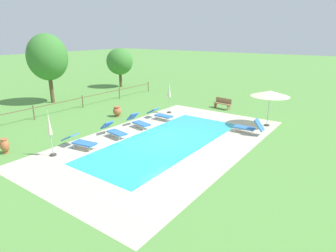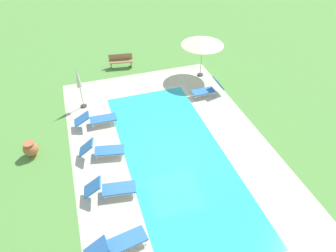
{
  "view_description": "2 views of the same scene",
  "coord_description": "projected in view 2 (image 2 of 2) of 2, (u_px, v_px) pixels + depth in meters",
  "views": [
    {
      "loc": [
        -12.47,
        -9.02,
        5.89
      ],
      "look_at": [
        0.83,
        0.5,
        0.6
      ],
      "focal_mm": 30.53,
      "sensor_mm": 36.0,
      "label": 1
    },
    {
      "loc": [
        -9.17,
        3.34,
        9.82
      ],
      "look_at": [
        1.35,
        -0.08,
        0.7
      ],
      "focal_mm": 33.15,
      "sensor_mm": 36.0,
      "label": 2
    }
  ],
  "objects": [
    {
      "name": "sun_lounger_north_far",
      "position": [
        119.0,
        243.0,
        10.19
      ],
      "size": [
        0.91,
        2.14,
        0.72
      ],
      "color": "#3370BC",
      "rests_on": "ground"
    },
    {
      "name": "ground_plane",
      "position": [
        176.0,
        157.0,
        13.77
      ],
      "size": [
        160.0,
        160.0,
        0.0
      ],
      "primitive_type": "plane",
      "color": "#599342"
    },
    {
      "name": "patio_umbrella_closed_row_west",
      "position": [
        78.0,
        80.0,
        15.66
      ],
      "size": [
        0.32,
        0.32,
        2.43
      ],
      "color": "#383838",
      "rests_on": "ground"
    },
    {
      "name": "sun_lounger_north_mid",
      "position": [
        208.0,
        89.0,
        17.31
      ],
      "size": [
        0.66,
        1.86,
        1.0
      ],
      "color": "#3370BC",
      "rests_on": "ground"
    },
    {
      "name": "patio_umbrella_open_foreground",
      "position": [
        203.0,
        42.0,
        17.88
      ],
      "size": [
        2.49,
        2.49,
        2.43
      ],
      "color": "#383838",
      "rests_on": "ground"
    },
    {
      "name": "sun_lounger_south_near_corner",
      "position": [
        97.0,
        119.0,
        15.29
      ],
      "size": [
        0.65,
        2.06,
        0.76
      ],
      "color": "#3370BC",
      "rests_on": "ground"
    },
    {
      "name": "swimming_pool_water",
      "position": [
        176.0,
        157.0,
        13.77
      ],
      "size": [
        10.69,
        4.32,
        0.01
      ],
      "primitive_type": "cube",
      "color": "#2DB7C6",
      "rests_on": "ground"
    },
    {
      "name": "wooden_bench_lawn_side",
      "position": [
        121.0,
        61.0,
        19.78
      ],
      "size": [
        0.66,
        1.55,
        0.87
      ],
      "color": "#937047",
      "rests_on": "ground"
    },
    {
      "name": "terracotta_urn_near_fence",
      "position": [
        31.0,
        149.0,
        13.58
      ],
      "size": [
        0.64,
        0.64,
        0.76
      ],
      "color": "#B7663D",
      "rests_on": "ground"
    },
    {
      "name": "sun_lounger_north_end",
      "position": [
        111.0,
        188.0,
        11.93
      ],
      "size": [
        0.89,
        2.05,
        0.86
      ],
      "color": "#3370BC",
      "rests_on": "ground"
    },
    {
      "name": "pool_coping_rim",
      "position": [
        176.0,
        157.0,
        13.77
      ],
      "size": [
        11.17,
        4.8,
        0.01
      ],
      "color": "beige",
      "rests_on": "ground"
    },
    {
      "name": "sun_lounger_north_near_steps",
      "position": [
        103.0,
        150.0,
        13.58
      ],
      "size": [
        0.99,
        2.04,
        0.89
      ],
      "color": "#3370BC",
      "rests_on": "ground"
    },
    {
      "name": "pool_deck_paving",
      "position": [
        176.0,
        157.0,
        13.77
      ],
      "size": [
        15.24,
        8.88,
        0.01
      ],
      "primitive_type": "cube",
      "color": "beige",
      "rests_on": "ground"
    }
  ]
}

